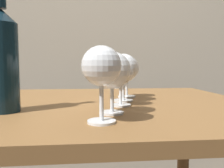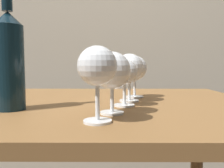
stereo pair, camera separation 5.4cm
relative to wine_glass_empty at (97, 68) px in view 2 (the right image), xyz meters
The scene contains 8 objects.
back_wall 1.28m from the wine_glass_empty, 93.08° to the left, with size 5.00×0.08×2.60m, color #B2A893.
dining_table 0.35m from the wine_glass_empty, 103.43° to the left, with size 1.12×0.78×0.73m.
wine_glass_empty is the anchor object (origin of this frame).
wine_glass_chardonnay 0.09m from the wine_glass_empty, 70.67° to the left, with size 0.09×0.09×0.15m.
wine_glass_cabernet 0.20m from the wine_glass_empty, 71.03° to the left, with size 0.07×0.07×0.13m.
wine_glass_rose 0.28m from the wine_glass_empty, 72.79° to the left, with size 0.09×0.09×0.15m.
wine_glass_amber 0.38m from the wine_glass_empty, 73.10° to the left, with size 0.09×0.09×0.15m.
wine_bottle 0.27m from the wine_glass_empty, 151.30° to the left, with size 0.08×0.08×0.33m.
Camera 2 is at (0.10, -0.72, 0.84)m, focal length 36.15 mm.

